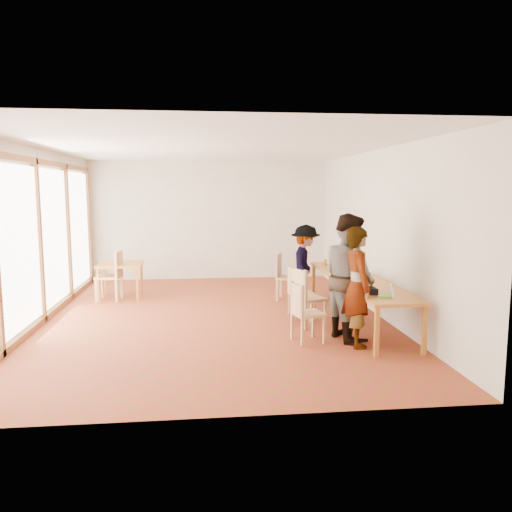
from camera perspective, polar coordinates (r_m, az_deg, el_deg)
The scene contains 25 objects.
ground at distance 9.07m, azimuth -4.85°, elevation -6.98°, with size 8.00×8.00×0.00m, color #943724.
wall_back at distance 12.80m, azimuth -5.36°, elevation 4.08°, with size 6.00×0.10×3.00m, color silver.
wall_front at distance 4.84m, azimuth -3.90°, elevation -1.70°, with size 6.00×0.10×3.00m, color silver.
wall_right at distance 9.37m, azimuth 13.73°, elevation 2.61°, with size 0.10×8.00×3.00m, color silver.
window_wall at distance 9.24m, azimuth -23.65°, elevation 2.12°, with size 0.10×8.00×3.00m, color white.
ceiling at distance 8.81m, azimuth -5.07°, elevation 12.39°, with size 6.00×8.00×0.04m, color white.
communal_table at distance 8.88m, azimuth 11.54°, elevation -2.79°, with size 0.80×4.00×0.75m.
side_table at distance 10.87m, azimuth -15.25°, elevation -1.18°, with size 0.90×0.90×0.75m.
chair_near at distance 7.51m, azimuth 5.34°, elevation -5.74°, with size 0.51×0.51×0.48m.
chair_mid at distance 8.34m, azimuth 5.47°, elevation -4.01°, with size 0.60×0.60×0.53m.
chair_far at distance 8.91m, azimuth 4.67°, elevation -3.55°, with size 0.46×0.46×0.49m.
chair_empty at distance 10.38m, azimuth 3.13°, elevation -1.73°, with size 0.58×0.58×0.52m.
chair_spare at distance 10.68m, azimuth -15.95°, elevation -1.56°, with size 0.53×0.53×0.55m.
person_near at distance 7.41m, azimuth 11.50°, elevation -3.46°, with size 0.64×0.42×1.76m, color gray.
person_mid at distance 7.76m, azimuth 10.55°, elevation -2.29°, with size 0.94×0.73×1.93m, color gray.
person_far at distance 10.18m, azimuth 5.65°, elevation -0.86°, with size 1.02×0.59×1.58m, color gray.
laptop_near at distance 7.43m, azimuth 14.95°, elevation -4.14°, with size 0.26×0.27×0.19m.
laptop_mid at distance 8.61m, azimuth 12.60°, elevation -2.48°, with size 0.24×0.25×0.18m.
laptop_far at distance 9.11m, azimuth 11.01°, elevation -1.89°, with size 0.23×0.25×0.18m.
yellow_mug at distance 10.37m, azimuth 8.10°, elevation -0.69°, with size 0.12×0.12×0.10m, color yellow.
green_bottle at distance 8.30m, azimuth 10.41°, elevation -2.16°, with size 0.07×0.07×0.28m, color #1A6A1A.
clear_glass at distance 10.28m, azimuth 9.06°, elevation -0.79°, with size 0.07×0.07×0.09m, color silver.
condiment_cup at distance 9.13m, azimuth 9.64°, elevation -1.96°, with size 0.08×0.08×0.06m, color white.
pink_phone at distance 9.51m, azimuth 10.89°, elevation -1.75°, with size 0.05×0.10×0.01m, color #F54690.
black_pouch at distance 7.59m, azimuth 12.93°, elevation -3.87°, with size 0.16×0.26×0.09m, color black.
Camera 1 is at (-0.19, -8.78, 2.28)m, focal length 35.00 mm.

